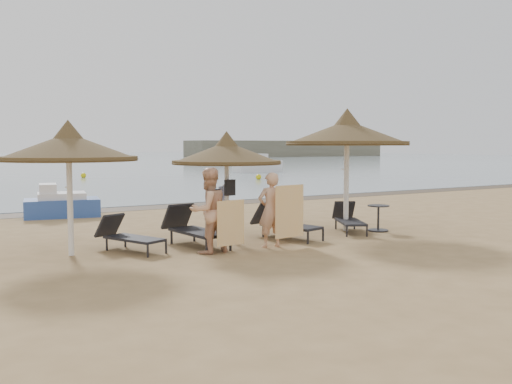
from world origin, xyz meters
TOP-DOWN VIEW (x-y plane):
  - ground at (0.00, 0.00)m, footprint 160.00×160.00m
  - wet_sand_strip at (0.00, 9.40)m, footprint 200.00×1.60m
  - palapa_left at (-3.80, 1.51)m, footprint 2.88×2.88m
  - palapa_center at (-0.08, 1.51)m, footprint 2.68×2.68m
  - palapa_right at (3.42, 1.21)m, footprint 3.33×3.33m
  - lounger_far_left at (-2.61, 1.43)m, footprint 1.20×1.83m
  - lounger_near_left at (-1.10, 1.30)m, footprint 0.89×2.12m
  - lounger_near_right at (1.31, 1.12)m, footprint 1.11×2.03m
  - lounger_far_right at (3.41, 1.10)m, footprint 1.28×1.80m
  - side_table at (4.12, 0.70)m, footprint 0.58×0.58m
  - person_left at (-1.19, 0.25)m, footprint 1.07×0.78m
  - person_right at (0.33, 0.16)m, footprint 0.97×0.69m
  - towel_left at (-0.84, -0.10)m, footprint 0.69×0.09m
  - towel_right at (0.68, -0.09)m, footprint 0.85×0.14m
  - bag_patterned at (-0.08, 1.69)m, footprint 0.29×0.20m
  - bag_dark at (-0.08, 1.35)m, footprint 0.28×0.13m
  - pedal_boat at (-2.54, 8.32)m, footprint 2.51×1.75m
  - buoy_mid at (3.48, 29.38)m, footprint 0.37×0.37m
  - buoy_right at (12.96, 21.52)m, footprint 0.37×0.37m

SIDE VIEW (x-z plane):
  - ground at x=0.00m, z-range 0.00..0.00m
  - wet_sand_strip at x=0.00m, z-range 0.00..0.01m
  - buoy_mid at x=3.48m, z-range 0.00..0.37m
  - buoy_right at x=12.96m, z-range 0.00..0.37m
  - side_table at x=4.12m, z-range -0.02..0.68m
  - lounger_far_right at x=3.41m, z-range -0.04..0.73m
  - lounger_far_left at x=-2.61m, z-range -0.04..0.74m
  - lounger_near_right at x=1.31m, z-range -0.04..0.82m
  - pedal_boat at x=-2.54m, z-range -0.14..0.94m
  - lounger_near_left at x=-1.10m, z-range -0.05..0.88m
  - towel_left at x=-0.84m, z-range 0.19..1.16m
  - towel_right at x=0.68m, z-range 0.23..1.42m
  - person_right at x=0.33m, z-range 0.00..1.98m
  - person_left at x=-1.19m, z-range 0.00..2.14m
  - bag_patterned at x=-0.08m, z-range 0.97..1.31m
  - bag_dark at x=-0.08m, z-range 1.11..1.50m
  - palapa_center at x=-0.08m, z-range 0.79..3.45m
  - palapa_left at x=-3.80m, z-range 0.85..3.70m
  - palapa_right at x=3.42m, z-range 0.98..4.28m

